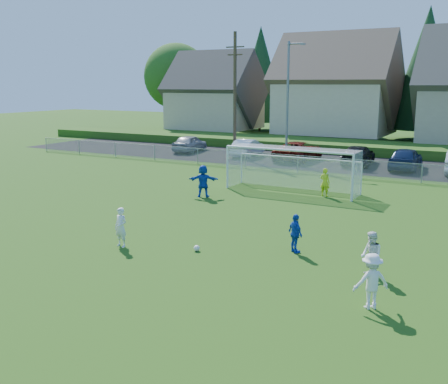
{
  "coord_description": "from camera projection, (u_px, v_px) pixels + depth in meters",
  "views": [
    {
      "loc": [
        10.64,
        -11.24,
        5.99
      ],
      "look_at": [
        0.0,
        8.0,
        1.4
      ],
      "focal_mm": 42.0,
      "sensor_mm": 36.0,
      "label": 1
    }
  ],
  "objects": [
    {
      "name": "soccer_ball",
      "position": [
        197.0,
        248.0,
        18.99
      ],
      "size": [
        0.22,
        0.22,
        0.22
      ],
      "primitive_type": "sphere",
      "color": "white",
      "rests_on": "ground"
    },
    {
      "name": "car_d",
      "position": [
        358.0,
        155.0,
        38.81
      ],
      "size": [
        2.56,
        5.17,
        1.44
      ],
      "primitive_type": "imported",
      "rotation": [
        0.0,
        0.0,
        3.25
      ],
      "color": "black",
      "rests_on": "ground"
    },
    {
      "name": "player_white_a",
      "position": [
        121.0,
        227.0,
        19.41
      ],
      "size": [
        0.57,
        0.4,
        1.48
      ],
      "primitive_type": "imported",
      "rotation": [
        0.0,
        0.0,
        -0.08
      ],
      "color": "white",
      "rests_on": "ground"
    },
    {
      "name": "grass_embankment",
      "position": [
        373.0,
        148.0,
        45.79
      ],
      "size": [
        70.0,
        6.0,
        0.8
      ],
      "primitive_type": "cube",
      "color": "#1E420F",
      "rests_on": "ground"
    },
    {
      "name": "chainlink_fence",
      "position": [
        326.0,
        166.0,
        34.61
      ],
      "size": [
        52.06,
        0.06,
        1.2
      ],
      "color": "gray",
      "rests_on": "ground"
    },
    {
      "name": "streetlight",
      "position": [
        288.0,
        99.0,
        39.28
      ],
      "size": [
        1.38,
        0.18,
        9.0
      ],
      "color": "slate",
      "rests_on": "ground"
    },
    {
      "name": "tree_row",
      "position": [
        417.0,
        74.0,
        55.73
      ],
      "size": [
        65.98,
        12.36,
        13.8
      ],
      "color": "#382616",
      "rests_on": "ground"
    },
    {
      "name": "player_blue_b",
      "position": [
        203.0,
        181.0,
        27.92
      ],
      "size": [
        1.67,
        1.13,
        1.73
      ],
      "primitive_type": "imported",
      "rotation": [
        0.0,
        0.0,
        3.57
      ],
      "color": "#1241B0",
      "rests_on": "ground"
    },
    {
      "name": "car_a",
      "position": [
        190.0,
        143.0,
        46.38
      ],
      "size": [
        2.3,
        4.57,
        1.49
      ],
      "primitive_type": "imported",
      "rotation": [
        0.0,
        0.0,
        3.27
      ],
      "color": "#999DA0",
      "rests_on": "ground"
    },
    {
      "name": "player_white_c",
      "position": [
        371.0,
        281.0,
        14.05
      ],
      "size": [
        1.14,
        1.08,
        1.54
      ],
      "primitive_type": "imported",
      "rotation": [
        0.0,
        0.0,
        3.83
      ],
      "color": "white",
      "rests_on": "ground"
    },
    {
      "name": "ground",
      "position": [
        97.0,
        284.0,
        15.89
      ],
      "size": [
        160.0,
        160.0,
        0.0
      ],
      "primitive_type": "plane",
      "color": "#193D0C",
      "rests_on": "ground"
    },
    {
      "name": "car_c",
      "position": [
        299.0,
        151.0,
        41.02
      ],
      "size": [
        2.64,
        5.51,
        1.51
      ],
      "primitive_type": "imported",
      "rotation": [
        0.0,
        0.0,
        3.12
      ],
      "color": "#60120B",
      "rests_on": "ground"
    },
    {
      "name": "soccer_goal",
      "position": [
        293.0,
        162.0,
        29.31
      ],
      "size": [
        7.42,
        1.9,
        2.5
      ],
      "color": "white",
      "rests_on": "ground"
    },
    {
      "name": "goalkeeper",
      "position": [
        325.0,
        182.0,
        28.04
      ],
      "size": [
        0.61,
        0.46,
        1.54
      ],
      "primitive_type": "imported",
      "rotation": [
        0.0,
        0.0,
        2.97
      ],
      "color": "#BADA19",
      "rests_on": "ground"
    },
    {
      "name": "asphalt_lot",
      "position": [
        349.0,
        164.0,
        39.45
      ],
      "size": [
        60.0,
        60.0,
        0.0
      ],
      "primitive_type": "plane",
      "color": "black",
      "rests_on": "ground"
    },
    {
      "name": "houses_row",
      "position": [
        417.0,
        69.0,
        49.83
      ],
      "size": [
        53.9,
        11.45,
        13.27
      ],
      "color": "tan",
      "rests_on": "ground"
    },
    {
      "name": "player_white_b",
      "position": [
        371.0,
        255.0,
        16.29
      ],
      "size": [
        0.88,
        0.91,
        1.48
      ],
      "primitive_type": "imported",
      "rotation": [
        0.0,
        0.0,
        -0.92
      ],
      "color": "white",
      "rests_on": "ground"
    },
    {
      "name": "car_b",
      "position": [
        248.0,
        148.0,
        43.43
      ],
      "size": [
        1.92,
        4.48,
        1.43
      ],
      "primitive_type": "imported",
      "rotation": [
        0.0,
        0.0,
        3.24
      ],
      "color": "white",
      "rests_on": "ground"
    },
    {
      "name": "car_e",
      "position": [
        406.0,
        159.0,
        36.72
      ],
      "size": [
        1.91,
        4.65,
        1.58
      ],
      "primitive_type": "imported",
      "rotation": [
        0.0,
        0.0,
        3.15
      ],
      "color": "#132244",
      "rests_on": "ground"
    },
    {
      "name": "player_blue_a",
      "position": [
        295.0,
        233.0,
        18.72
      ],
      "size": [
        0.87,
        0.78,
        1.42
      ],
      "primitive_type": "imported",
      "rotation": [
        0.0,
        0.0,
        2.48
      ],
      "color": "#1241B0",
      "rests_on": "ground"
    },
    {
      "name": "utility_pole",
      "position": [
        235.0,
        94.0,
        42.47
      ],
      "size": [
        1.6,
        0.26,
        10.0
      ],
      "color": "#473321",
      "rests_on": "ground"
    }
  ]
}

